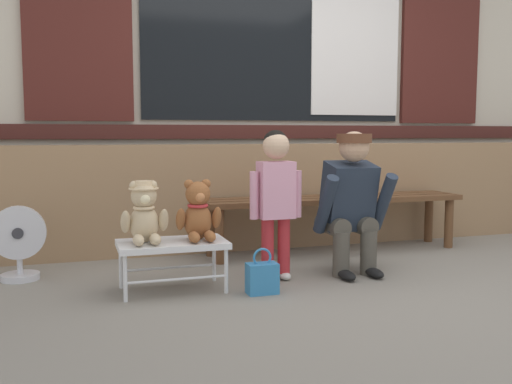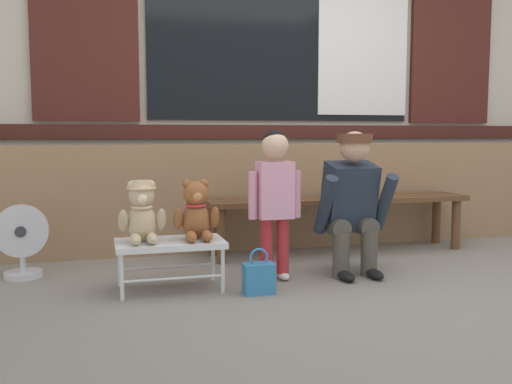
{
  "view_description": "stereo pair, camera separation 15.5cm",
  "coord_description": "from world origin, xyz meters",
  "views": [
    {
      "loc": [
        -1.76,
        -3.03,
        0.94
      ],
      "look_at": [
        -0.6,
        0.57,
        0.55
      ],
      "focal_mm": 40.28,
      "sensor_mm": 36.0,
      "label": 1
    },
    {
      "loc": [
        -1.61,
        -3.07,
        0.94
      ],
      "look_at": [
        -0.6,
        0.57,
        0.55
      ],
      "focal_mm": 40.28,
      "sensor_mm": 36.0,
      "label": 2
    }
  ],
  "objects": [
    {
      "name": "ground_plane",
      "position": [
        0.0,
        0.0,
        0.0
      ],
      "size": [
        60.0,
        60.0,
        0.0
      ],
      "primitive_type": "plane",
      "color": "gray"
    },
    {
      "name": "handbag_on_ground",
      "position": [
        -0.72,
        0.09,
        0.1
      ],
      "size": [
        0.18,
        0.11,
        0.27
      ],
      "color": "teal",
      "rests_on": "ground"
    },
    {
      "name": "child_standing",
      "position": [
        -0.53,
        0.37,
        0.59
      ],
      "size": [
        0.35,
        0.18,
        0.96
      ],
      "color": "#B7282D",
      "rests_on": "ground"
    },
    {
      "name": "floor_fan",
      "position": [
        -2.1,
        0.86,
        0.24
      ],
      "size": [
        0.34,
        0.24,
        0.48
      ],
      "color": "silver",
      "rests_on": "ground"
    },
    {
      "name": "teddy_bear_plain",
      "position": [
        -1.05,
        0.32,
        0.46
      ],
      "size": [
        0.28,
        0.26,
        0.36
      ],
      "color": "#93562D",
      "rests_on": "small_display_bench"
    },
    {
      "name": "brick_low_wall",
      "position": [
        0.0,
        1.43,
        0.42
      ],
      "size": [
        6.33,
        0.25,
        0.85
      ],
      "primitive_type": "cube",
      "color": "#997551",
      "rests_on": "ground"
    },
    {
      "name": "adult_crouching",
      "position": [
        0.01,
        0.39,
        0.48
      ],
      "size": [
        0.5,
        0.49,
        0.95
      ],
      "color": "#4C473D",
      "rests_on": "ground"
    },
    {
      "name": "teddy_bear_with_hat",
      "position": [
        -1.37,
        0.32,
        0.47
      ],
      "size": [
        0.28,
        0.27,
        0.36
      ],
      "color": "#CCB289",
      "rests_on": "small_display_bench"
    },
    {
      "name": "small_display_bench",
      "position": [
        -1.21,
        0.32,
        0.27
      ],
      "size": [
        0.64,
        0.36,
        0.3
      ],
      "color": "silver",
      "rests_on": "ground"
    },
    {
      "name": "wooden_bench_long",
      "position": [
        0.2,
        1.06,
        0.37
      ],
      "size": [
        2.1,
        0.4,
        0.44
      ],
      "color": "brown",
      "rests_on": "ground"
    },
    {
      "name": "shop_facade",
      "position": [
        0.0,
        1.94,
        1.73
      ],
      "size": [
        6.46,
        0.26,
        3.44
      ],
      "color": "beige",
      "rests_on": "ground"
    }
  ]
}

